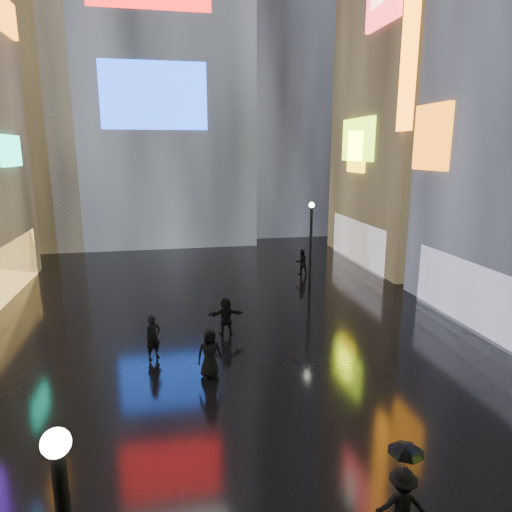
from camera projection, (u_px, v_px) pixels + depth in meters
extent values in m
plane|color=black|center=(224.00, 321.00, 21.79)|extent=(140.00, 140.00, 0.00)
cube|color=#FFC659|center=(9.00, 270.00, 25.09)|extent=(0.20, 10.00, 3.00)
cube|color=#19E1A9|center=(11.00, 151.00, 25.43)|extent=(0.25, 3.00, 1.71)
cube|color=orange|center=(5.00, 16.00, 25.55)|extent=(0.25, 3.32, 1.94)
cube|color=white|center=(474.00, 296.00, 20.68)|extent=(0.20, 9.00, 3.00)
cube|color=orange|center=(432.00, 137.00, 22.97)|extent=(0.25, 2.99, 3.26)
cube|color=orange|center=(411.00, 35.00, 24.49)|extent=(0.25, 1.40, 10.00)
cube|color=black|center=(434.00, 60.00, 31.20)|extent=(10.00, 12.00, 28.00)
cube|color=white|center=(358.00, 241.00, 33.10)|extent=(0.20, 9.00, 3.00)
cube|color=#B5FA19|center=(358.00, 140.00, 31.74)|extent=(0.25, 4.92, 2.91)
cube|color=yellow|center=(356.00, 152.00, 32.04)|extent=(0.25, 2.63, 2.87)
cube|color=#194CFF|center=(154.00, 96.00, 34.66)|extent=(8.00, 0.20, 5.00)
cube|color=black|center=(279.00, 55.00, 44.48)|extent=(12.00, 12.00, 34.00)
cube|color=black|center=(17.00, 87.00, 37.22)|extent=(10.00, 10.00, 26.00)
sphere|color=white|center=(56.00, 443.00, 4.62)|extent=(0.30, 0.30, 0.30)
cylinder|color=black|center=(310.00, 251.00, 25.25)|extent=(0.16, 0.16, 5.00)
sphere|color=white|center=(312.00, 205.00, 24.68)|extent=(0.30, 0.30, 0.30)
imported|color=black|center=(401.00, 505.00, 9.40)|extent=(1.15, 0.79, 1.63)
imported|color=black|center=(210.00, 353.00, 16.19)|extent=(0.96, 0.69, 1.83)
imported|color=black|center=(226.00, 316.00, 20.00)|extent=(1.57, 0.52, 1.69)
imported|color=black|center=(153.00, 337.00, 17.65)|extent=(0.76, 0.70, 1.75)
imported|color=black|center=(302.00, 262.00, 29.77)|extent=(0.84, 0.67, 1.65)
imported|color=black|center=(405.00, 457.00, 9.14)|extent=(0.86, 0.86, 0.62)
imported|color=black|center=(209.00, 317.00, 15.89)|extent=(1.34, 1.34, 0.86)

